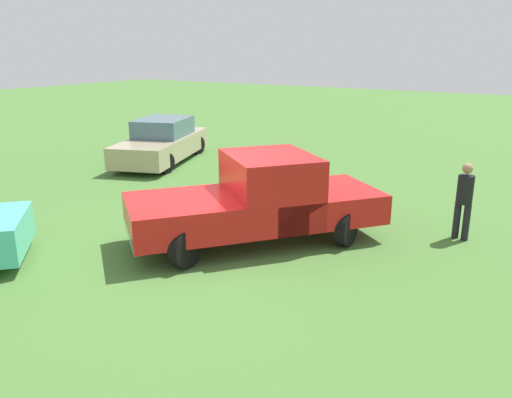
% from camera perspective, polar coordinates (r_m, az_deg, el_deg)
% --- Properties ---
extents(ground_plane, '(80.00, 80.00, 0.00)m').
position_cam_1_polar(ground_plane, '(10.19, -5.97, -5.61)').
color(ground_plane, '#477533').
extents(pickup_truck, '(5.16, 4.70, 1.79)m').
position_cam_1_polar(pickup_truck, '(10.31, 0.70, 0.16)').
color(pickup_truck, black).
rests_on(pickup_truck, ground_plane).
extents(sedan_far, '(5.06, 3.27, 1.47)m').
position_cam_1_polar(sedan_far, '(18.02, -10.41, 6.25)').
color(sedan_far, black).
rests_on(sedan_far, ground_plane).
extents(person_bystander, '(0.38, 0.38, 1.61)m').
position_cam_1_polar(person_bystander, '(11.21, 22.17, 0.17)').
color(person_bystander, black).
rests_on(person_bystander, ground_plane).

